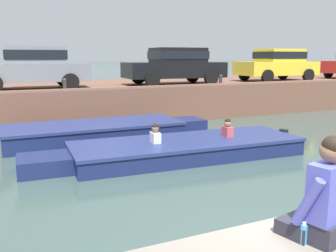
% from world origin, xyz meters
% --- Properties ---
extents(ground_plane, '(400.00, 400.00, 0.00)m').
position_xyz_m(ground_plane, '(0.00, 5.18, 0.00)').
color(ground_plane, '#384C47').
extents(far_quay_wall, '(60.00, 6.00, 1.41)m').
position_xyz_m(far_quay_wall, '(0.00, 13.35, 0.70)').
color(far_quay_wall, brown).
rests_on(far_quay_wall, ground).
extents(far_wall_coping, '(60.00, 0.24, 0.08)m').
position_xyz_m(far_wall_coping, '(0.00, 10.47, 1.45)').
color(far_wall_coping, brown).
rests_on(far_wall_coping, far_quay_wall).
extents(boat_moored_central_navy, '(6.43, 2.14, 0.56)m').
position_xyz_m(boat_moored_central_navy, '(-0.22, 8.48, 0.28)').
color(boat_moored_central_navy, navy).
rests_on(boat_moored_central_navy, ground).
extents(motorboat_passing, '(7.33, 2.34, 0.94)m').
position_xyz_m(motorboat_passing, '(0.98, 5.63, 0.23)').
color(motorboat_passing, navy).
rests_on(motorboat_passing, ground).
extents(car_left_inner_grey, '(4.07, 2.08, 1.54)m').
position_xyz_m(car_left_inner_grey, '(-1.88, 11.66, 2.25)').
color(car_left_inner_grey, slate).
rests_on(car_left_inner_grey, far_quay_wall).
extents(car_centre_black, '(4.29, 2.07, 1.54)m').
position_xyz_m(car_centre_black, '(3.86, 11.66, 2.25)').
color(car_centre_black, black).
rests_on(car_centre_black, far_quay_wall).
extents(car_right_inner_yellow, '(3.91, 2.09, 1.54)m').
position_xyz_m(car_right_inner_yellow, '(9.37, 11.66, 2.25)').
color(car_right_inner_yellow, yellow).
rests_on(car_right_inner_yellow, far_quay_wall).
extents(mooring_bollard_mid, '(0.15, 0.15, 0.44)m').
position_xyz_m(mooring_bollard_mid, '(-0.96, 10.60, 1.65)').
color(mooring_bollard_mid, '#2D2B28').
rests_on(mooring_bollard_mid, far_quay_wall).
extents(mooring_bollard_east, '(0.15, 0.15, 0.44)m').
position_xyz_m(mooring_bollard_east, '(5.46, 10.60, 1.65)').
color(mooring_bollard_east, '#2D2B28').
rests_on(mooring_bollard_east, far_quay_wall).
extents(person_seated_left, '(0.58, 0.59, 0.97)m').
position_xyz_m(person_seated_left, '(-0.67, -0.54, 1.35)').
color(person_seated_left, '#282833').
rests_on(person_seated_left, near_quay).
extents(bottle_drink, '(0.06, 0.06, 0.20)m').
position_xyz_m(bottle_drink, '(-0.86, -0.53, 1.07)').
color(bottle_drink, '#3F8CCC').
rests_on(bottle_drink, near_quay).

